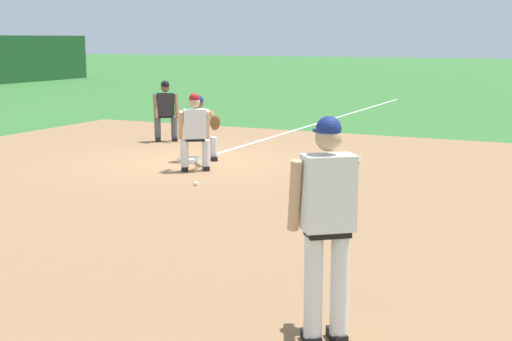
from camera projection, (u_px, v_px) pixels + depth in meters
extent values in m
plane|color=#336B2D|center=(190.00, 162.00, 14.28)|extent=(160.00, 160.00, 0.00)
cube|color=#936B47|center=(229.00, 214.00, 10.03)|extent=(18.00, 18.00, 0.01)
cube|color=white|center=(328.00, 120.00, 21.52)|extent=(16.31, 0.10, 0.00)
cube|color=white|center=(190.00, 160.00, 14.27)|extent=(0.38, 0.38, 0.09)
sphere|color=white|center=(196.00, 184.00, 11.99)|extent=(0.07, 0.07, 0.07)
cube|color=black|center=(311.00, 338.00, 5.79)|extent=(0.27, 0.25, 0.09)
cylinder|color=white|center=(313.00, 287.00, 5.67)|extent=(0.15, 0.15, 0.84)
cube|color=black|center=(337.00, 336.00, 5.83)|extent=(0.27, 0.25, 0.09)
cylinder|color=white|center=(340.00, 285.00, 5.71)|extent=(0.15, 0.15, 0.84)
cube|color=black|center=(328.00, 232.00, 5.61)|extent=(0.37, 0.39, 0.06)
cube|color=white|center=(328.00, 193.00, 5.55)|extent=(0.43, 0.46, 0.60)
sphere|color=tan|center=(328.00, 138.00, 5.49)|extent=(0.21, 0.21, 0.21)
sphere|color=navy|center=(329.00, 129.00, 5.48)|extent=(0.20, 0.20, 0.20)
cube|color=navy|center=(325.00, 131.00, 5.57)|extent=(0.19, 0.20, 0.02)
cylinder|color=tan|center=(295.00, 195.00, 5.57)|extent=(0.20, 0.19, 0.59)
cylinder|color=tan|center=(346.00, 173.00, 5.87)|extent=(0.47, 0.39, 0.41)
ellipsoid|color=brown|center=(343.00, 190.00, 5.98)|extent=(0.36, 0.34, 0.34)
cube|color=black|center=(214.00, 158.00, 14.44)|extent=(0.27, 0.24, 0.09)
cylinder|color=white|center=(214.00, 147.00, 14.44)|extent=(0.15, 0.15, 0.40)
cube|color=black|center=(184.00, 159.00, 14.33)|extent=(0.27, 0.24, 0.09)
cylinder|color=white|center=(184.00, 148.00, 14.33)|extent=(0.15, 0.15, 0.40)
cube|color=black|center=(199.00, 136.00, 14.34)|extent=(0.36, 0.39, 0.06)
cube|color=white|center=(198.00, 123.00, 14.29)|extent=(0.43, 0.46, 0.52)
sphere|color=brown|center=(198.00, 103.00, 14.20)|extent=(0.21, 0.21, 0.21)
sphere|color=navy|center=(198.00, 100.00, 14.19)|extent=(0.20, 0.20, 0.20)
cube|color=navy|center=(199.00, 101.00, 14.11)|extent=(0.19, 0.20, 0.02)
cylinder|color=brown|center=(214.00, 117.00, 13.91)|extent=(0.52, 0.42, 0.24)
cylinder|color=brown|center=(187.00, 126.00, 14.16)|extent=(0.24, 0.21, 0.58)
ellipsoid|color=brown|center=(215.00, 122.00, 13.72)|extent=(0.29, 0.29, 0.35)
cube|color=black|center=(185.00, 169.00, 13.31)|extent=(0.27, 0.24, 0.09)
cylinder|color=white|center=(185.00, 154.00, 13.22)|extent=(0.15, 0.15, 0.50)
cube|color=black|center=(206.00, 168.00, 13.38)|extent=(0.27, 0.24, 0.09)
cylinder|color=white|center=(206.00, 153.00, 13.29)|extent=(0.15, 0.15, 0.50)
cube|color=black|center=(195.00, 139.00, 13.20)|extent=(0.36, 0.39, 0.06)
cube|color=white|center=(195.00, 124.00, 13.15)|extent=(0.43, 0.46, 0.54)
sphere|color=tan|center=(194.00, 102.00, 13.10)|extent=(0.21, 0.21, 0.21)
sphere|color=maroon|center=(194.00, 98.00, 13.08)|extent=(0.20, 0.20, 0.20)
cube|color=maroon|center=(194.00, 99.00, 13.18)|extent=(0.19, 0.20, 0.02)
cylinder|color=tan|center=(181.00, 125.00, 13.25)|extent=(0.32, 0.27, 0.56)
cylinder|color=tan|center=(207.00, 124.00, 13.34)|extent=(0.32, 0.27, 0.56)
cube|color=black|center=(175.00, 139.00, 17.19)|extent=(0.27, 0.25, 0.09)
cylinder|color=#515154|center=(174.00, 127.00, 17.17)|extent=(0.15, 0.15, 0.50)
cube|color=black|center=(158.00, 140.00, 17.10)|extent=(0.27, 0.25, 0.09)
cylinder|color=#515154|center=(158.00, 128.00, 17.08)|extent=(0.15, 0.15, 0.50)
cube|color=black|center=(166.00, 116.00, 17.08)|extent=(0.37, 0.39, 0.06)
cube|color=#232326|center=(165.00, 104.00, 17.03)|extent=(0.44, 0.46, 0.54)
sphere|color=brown|center=(165.00, 88.00, 16.93)|extent=(0.21, 0.21, 0.21)
sphere|color=black|center=(165.00, 85.00, 16.92)|extent=(0.20, 0.20, 0.20)
cube|color=black|center=(165.00, 86.00, 16.84)|extent=(0.19, 0.20, 0.02)
cylinder|color=brown|center=(177.00, 106.00, 16.95)|extent=(0.31, 0.27, 0.56)
cylinder|color=brown|center=(156.00, 107.00, 16.83)|extent=(0.31, 0.27, 0.56)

